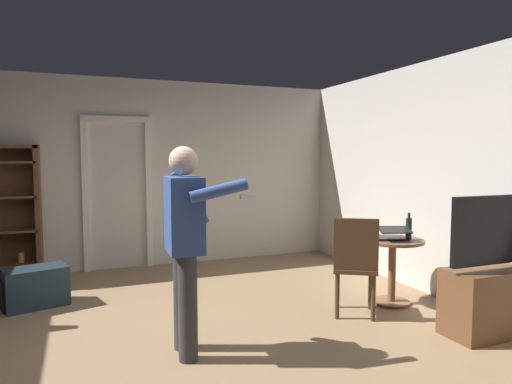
% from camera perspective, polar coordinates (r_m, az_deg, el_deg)
% --- Properties ---
extents(ground_plane, '(6.99, 6.99, 0.00)m').
position_cam_1_polar(ground_plane, '(3.97, -12.54, -19.05)').
color(ground_plane, '#997A56').
extents(wall_back, '(6.59, 0.12, 2.66)m').
position_cam_1_polar(wall_back, '(6.65, -16.79, 2.19)').
color(wall_back, beige).
rests_on(wall_back, ground_plane).
extents(wall_right, '(0.12, 6.16, 2.66)m').
position_cam_1_polar(wall_right, '(5.23, 24.87, 1.36)').
color(wall_right, beige).
rests_on(wall_right, ground_plane).
extents(doorway_frame, '(0.93, 0.08, 2.13)m').
position_cam_1_polar(doorway_frame, '(6.57, -17.07, 1.21)').
color(doorway_frame, white).
rests_on(doorway_frame, ground_plane).
extents(tv_flatscreen, '(1.04, 0.40, 1.24)m').
position_cam_1_polar(tv_flatscreen, '(4.63, 27.84, -10.97)').
color(tv_flatscreen, brown).
rests_on(tv_flatscreen, ground_plane).
extents(side_table, '(0.65, 0.65, 0.70)m').
position_cam_1_polar(side_table, '(5.10, 16.79, -8.22)').
color(side_table, brown).
rests_on(side_table, ground_plane).
extents(laptop, '(0.41, 0.42, 0.15)m').
position_cam_1_polar(laptop, '(4.98, 16.76, -5.23)').
color(laptop, black).
rests_on(laptop, side_table).
extents(bottle_on_table, '(0.06, 0.06, 0.29)m').
position_cam_1_polar(bottle_on_table, '(5.06, 18.70, -4.35)').
color(bottle_on_table, '#1D2F1E').
rests_on(bottle_on_table, side_table).
extents(wooden_chair, '(0.58, 0.58, 0.99)m').
position_cam_1_polar(wooden_chair, '(4.59, 12.40, -8.64)').
color(wooden_chair, '#4C331E').
rests_on(wooden_chair, ground_plane).
extents(person_blue_shirt, '(0.63, 0.58, 1.66)m').
position_cam_1_polar(person_blue_shirt, '(3.61, -8.87, -5.50)').
color(person_blue_shirt, '#333338').
rests_on(person_blue_shirt, ground_plane).
extents(suitcase_dark, '(0.69, 0.52, 0.41)m').
position_cam_1_polar(suitcase_dark, '(5.39, -26.04, -10.70)').
color(suitcase_dark, '#1E2D38').
rests_on(suitcase_dark, ground_plane).
extents(suitcase_small, '(0.57, 0.43, 0.33)m').
position_cam_1_polar(suitcase_small, '(5.46, -26.86, -11.01)').
color(suitcase_small, black).
rests_on(suitcase_small, ground_plane).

